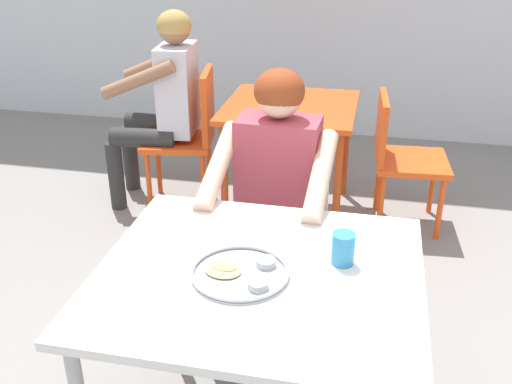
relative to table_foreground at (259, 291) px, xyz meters
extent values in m
cube|color=white|center=(0.00, 0.00, 0.06)|extent=(1.01, 0.90, 0.03)
cylinder|color=#B2B2B7|center=(-0.45, 0.39, -0.31)|extent=(0.04, 0.04, 0.71)
cylinder|color=#B2B2B7|center=(0.45, 0.39, -0.31)|extent=(0.04, 0.04, 0.71)
cylinder|color=#B7BABF|center=(-0.05, -0.04, 0.08)|extent=(0.31, 0.31, 0.01)
torus|color=#B7BABF|center=(-0.05, -0.04, 0.09)|extent=(0.31, 0.31, 0.01)
cylinder|color=#B2B5BA|center=(0.02, -0.10, 0.09)|extent=(0.06, 0.06, 0.02)
cylinder|color=maroon|center=(0.02, -0.10, 0.10)|extent=(0.05, 0.05, 0.01)
cylinder|color=#B2B5BA|center=(0.02, 0.03, 0.09)|extent=(0.06, 0.06, 0.02)
cylinder|color=#B77F23|center=(0.02, 0.03, 0.10)|extent=(0.05, 0.05, 0.01)
ellipsoid|color=tan|center=(-0.11, -0.04, 0.09)|extent=(0.13, 0.11, 0.01)
ellipsoid|color=tan|center=(-0.11, -0.02, 0.10)|extent=(0.09, 0.08, 0.01)
cylinder|color=#338CBF|center=(0.25, 0.10, 0.13)|extent=(0.07, 0.07, 0.11)
cylinder|color=#593319|center=(0.25, 0.10, 0.16)|extent=(0.06, 0.06, 0.02)
cube|color=silver|center=(-0.07, 0.78, -0.25)|extent=(0.42, 0.40, 0.04)
cube|color=silver|center=(-0.06, 0.96, -0.01)|extent=(0.39, 0.05, 0.43)
cylinder|color=silver|center=(0.09, 0.62, -0.47)|extent=(0.03, 0.03, 0.40)
cylinder|color=silver|center=(-0.24, 0.63, -0.47)|extent=(0.03, 0.03, 0.40)
cylinder|color=silver|center=(0.10, 0.93, -0.47)|extent=(0.03, 0.03, 0.40)
cylinder|color=silver|center=(-0.23, 0.94, -0.47)|extent=(0.03, 0.03, 0.40)
cylinder|color=#393939|center=(0.07, 0.32, -0.45)|extent=(0.10, 0.10, 0.43)
cylinder|color=#393939|center=(0.07, 0.52, -0.19)|extent=(0.14, 0.40, 0.12)
cylinder|color=#393939|center=(-0.23, 0.34, -0.45)|extent=(0.10, 0.10, 0.43)
cylinder|color=#393939|center=(-0.23, 0.54, -0.19)|extent=(0.14, 0.40, 0.12)
cube|color=#B23F4C|center=(-0.07, 0.73, 0.07)|extent=(0.35, 0.21, 0.52)
cylinder|color=beige|center=(0.13, 0.54, 0.17)|extent=(0.09, 0.46, 0.25)
cylinder|color=beige|center=(-0.28, 0.56, 0.17)|extent=(0.09, 0.46, 0.25)
sphere|color=beige|center=(-0.07, 0.73, 0.43)|extent=(0.19, 0.19, 0.19)
ellipsoid|color=maroon|center=(-0.07, 0.73, 0.45)|extent=(0.21, 0.20, 0.18)
cube|color=#E04C19|center=(-0.19, 1.82, 0.03)|extent=(0.78, 0.78, 0.03)
cylinder|color=#B33D14|center=(-0.52, 1.50, -0.32)|extent=(0.04, 0.04, 0.68)
cylinder|color=#B33D14|center=(0.14, 1.50, -0.32)|extent=(0.04, 0.04, 0.68)
cylinder|color=#B33D14|center=(-0.52, 2.15, -0.32)|extent=(0.04, 0.04, 0.68)
cylinder|color=#B33D14|center=(0.14, 2.15, -0.32)|extent=(0.04, 0.04, 0.68)
cube|color=#E44F17|center=(-0.89, 1.78, -0.23)|extent=(0.48, 0.45, 0.04)
cube|color=#E44F17|center=(-0.70, 1.81, 0.01)|extent=(0.10, 0.37, 0.43)
cylinder|color=#E44F17|center=(-1.04, 1.60, -0.46)|extent=(0.03, 0.03, 0.42)
cylinder|color=#E44F17|center=(-1.09, 1.91, -0.46)|extent=(0.03, 0.03, 0.42)
cylinder|color=#E44F17|center=(-0.70, 1.66, -0.46)|extent=(0.03, 0.03, 0.42)
cylinder|color=#E44F17|center=(-0.75, 1.96, -0.46)|extent=(0.03, 0.03, 0.42)
cube|color=#F24F19|center=(0.55, 1.81, -0.25)|extent=(0.44, 0.45, 0.04)
cube|color=#F24F19|center=(0.36, 1.79, -0.05)|extent=(0.06, 0.40, 0.37)
cylinder|color=#F24F19|center=(0.71, 1.99, -0.47)|extent=(0.03, 0.03, 0.39)
cylinder|color=#F24F19|center=(0.73, 1.65, -0.47)|extent=(0.03, 0.03, 0.39)
cylinder|color=#F24F19|center=(0.37, 1.97, -0.47)|extent=(0.03, 0.03, 0.39)
cylinder|color=#F24F19|center=(0.39, 1.62, -0.47)|extent=(0.03, 0.03, 0.39)
cylinder|color=#2D2D2D|center=(-1.27, 1.64, -0.44)|extent=(0.10, 0.10, 0.45)
cylinder|color=#2D2D2D|center=(-1.07, 1.66, -0.17)|extent=(0.41, 0.16, 0.12)
cylinder|color=#2D2D2D|center=(-1.30, 1.94, -0.44)|extent=(0.10, 0.10, 0.45)
cylinder|color=#2D2D2D|center=(-1.10, 1.95, -0.17)|extent=(0.41, 0.16, 0.12)
cube|color=silver|center=(-0.89, 1.82, 0.10)|extent=(0.23, 0.36, 0.54)
cylinder|color=#996B4C|center=(-1.05, 1.60, 0.20)|extent=(0.46, 0.12, 0.25)
cylinder|color=#996B4C|center=(-1.08, 2.01, 0.20)|extent=(0.46, 0.12, 0.25)
sphere|color=#996B4C|center=(-0.89, 1.82, 0.47)|extent=(0.19, 0.19, 0.19)
ellipsoid|color=tan|center=(-0.89, 1.82, 0.48)|extent=(0.21, 0.20, 0.18)
camera|label=1|loc=(0.31, -1.50, 1.10)|focal=41.00mm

